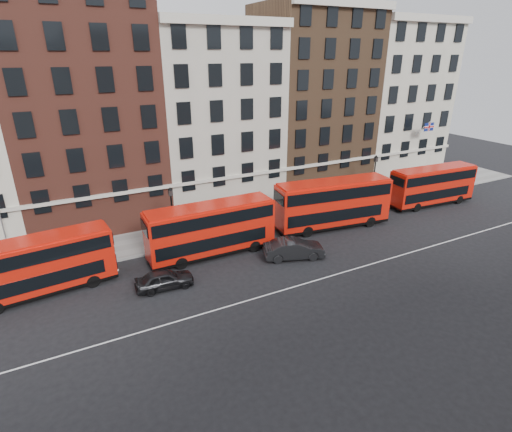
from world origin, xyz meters
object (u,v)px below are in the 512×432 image
bus_b (211,229)px  bus_c (332,203)px  traffic_light (449,171)px  car_rear (165,279)px  bus_d (432,185)px  car_front (294,249)px  bus_a (36,266)px

bus_b → bus_c: bus_c is taller
traffic_light → car_rear: bearing=-171.1°
car_rear → bus_c: bearing=-75.1°
bus_b → bus_d: (26.29, 0.00, -0.11)m
bus_c → car_rear: size_ratio=2.77×
bus_d → car_front: 20.79m
bus_a → traffic_light: 45.35m
bus_a → bus_d: 39.22m
bus_a → bus_d: (39.22, 0.01, 0.04)m
bus_d → car_rear: bearing=-169.9°
bus_d → car_rear: size_ratio=2.50×
bus_d → bus_b: bearing=-175.9°
car_rear → bus_a: bearing=72.1°
car_front → bus_c: bearing=-42.5°
car_front → traffic_light: bearing=-58.2°
bus_b → car_front: 7.13m
bus_c → bus_b: bearing=-172.4°
car_rear → car_front: bearing=-88.0°
bus_b → bus_c: size_ratio=0.93×
car_front → traffic_light: (26.45, 6.27, 1.61)m
car_rear → traffic_light: bearing=-76.8°
bus_d → traffic_light: size_ratio=3.19×
bus_a → traffic_light: (45.27, 2.58, 0.16)m
bus_a → bus_d: bearing=-5.7°
car_rear → traffic_light: size_ratio=1.28×
bus_d → car_front: size_ratio=2.07×
bus_a → bus_c: 25.47m
bus_b → bus_d: size_ratio=1.03×
car_rear → bus_b: bearing=-52.2°
bus_b → bus_c: (12.54, 0.00, 0.13)m
bus_b → bus_d: 26.29m
bus_c → bus_d: bus_c is taller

